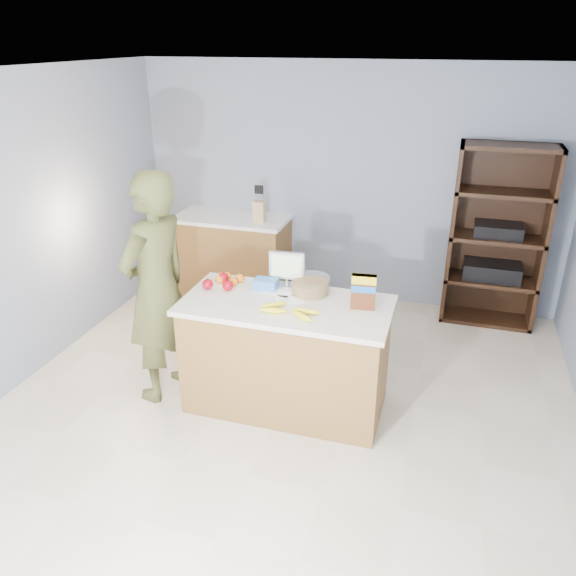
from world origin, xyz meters
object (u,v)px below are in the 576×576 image
(shelving_unit, at_px, (496,239))
(person, at_px, (157,289))
(tv, at_px, (287,267))
(counter_peninsula, at_px, (286,359))
(cereal_box, at_px, (364,289))

(shelving_unit, bearing_deg, person, -140.01)
(person, bearing_deg, tv, 128.16)
(counter_peninsula, relative_size, shelving_unit, 0.87)
(person, distance_m, tv, 1.02)
(counter_peninsula, relative_size, person, 0.84)
(shelving_unit, xyz_separation_m, person, (-2.56, -2.15, 0.06))
(tv, distance_m, cereal_box, 0.68)
(shelving_unit, xyz_separation_m, tv, (-1.64, -1.74, 0.19))
(counter_peninsula, height_order, tv, tv)
(shelving_unit, relative_size, person, 0.97)
(tv, bearing_deg, counter_peninsula, -74.24)
(cereal_box, bearing_deg, counter_peninsula, -172.43)
(person, bearing_deg, cereal_box, 110.90)
(counter_peninsula, distance_m, tv, 0.72)
(counter_peninsula, height_order, person, person)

